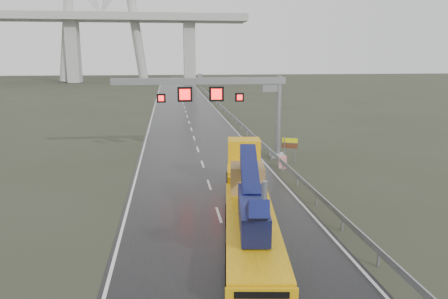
{
  "coord_description": "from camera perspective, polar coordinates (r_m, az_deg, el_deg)",
  "views": [
    {
      "loc": [
        -2.64,
        -19.33,
        8.85
      ],
      "look_at": [
        0.66,
        6.9,
        3.2
      ],
      "focal_mm": 35.0,
      "sensor_mm": 36.0,
      "label": 1
    }
  ],
  "objects": [
    {
      "name": "exit_sign_pair",
      "position": [
        36.94,
        8.57,
        0.52
      ],
      "size": [
        1.21,
        0.54,
        2.21
      ],
      "rotation": [
        0.0,
        0.0,
        -0.39
      ],
      "color": "gray",
      "rests_on": "ground"
    },
    {
      "name": "heavy_haul_truck",
      "position": [
        24.73,
        3.16,
        -5.17
      ],
      "size": [
        4.54,
        16.95,
        3.95
      ],
      "rotation": [
        0.0,
        0.0,
        -0.13
      ],
      "color": "#FAB60D",
      "rests_on": "ground"
    },
    {
      "name": "striped_barrier",
      "position": [
        35.52,
        7.68,
        -1.65
      ],
      "size": [
        0.62,
        0.38,
        1.0
      ],
      "primitive_type": "cube",
      "rotation": [
        0.0,
        0.0,
        -0.11
      ],
      "color": "red",
      "rests_on": "ground"
    },
    {
      "name": "sign_gantry",
      "position": [
        37.77,
        0.07,
        7.14
      ],
      "size": [
        14.9,
        1.2,
        7.42
      ],
      "color": "#A6A7A2",
      "rests_on": "ground"
    },
    {
      "name": "road",
      "position": [
        60.05,
        -4.59,
        3.56
      ],
      "size": [
        11.0,
        200.0,
        0.02
      ],
      "primitive_type": "cube",
      "color": "black",
      "rests_on": "ground"
    },
    {
      "name": "ground",
      "position": [
        21.43,
        0.56,
        -12.33
      ],
      "size": [
        400.0,
        400.0,
        0.0
      ],
      "primitive_type": "plane",
      "color": "#2E3122",
      "rests_on": "ground"
    },
    {
      "name": "guardrail",
      "position": [
        50.76,
        2.84,
        2.81
      ],
      "size": [
        0.2,
        140.0,
        1.4
      ],
      "primitive_type": null,
      "color": "gray",
      "rests_on": "ground"
    }
  ]
}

